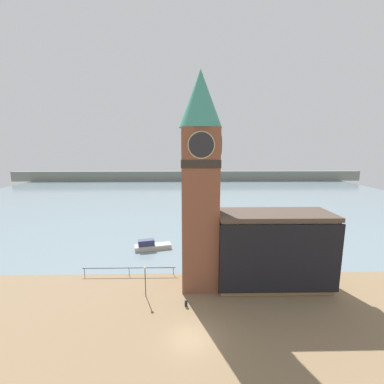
# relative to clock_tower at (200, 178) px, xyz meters

# --- Properties ---
(ground_plane) EXTENTS (160.00, 160.00, 0.00)m
(ground_plane) POSITION_rel_clock_tower_xyz_m (-1.38, -9.44, -13.72)
(ground_plane) COLOR #846B4C
(water) EXTENTS (160.00, 120.00, 0.00)m
(water) POSITION_rel_clock_tower_xyz_m (-1.38, 62.82, -13.72)
(water) COLOR gray
(water) RESTS_ON ground_plane
(far_shoreline) EXTENTS (180.00, 3.00, 5.00)m
(far_shoreline) POSITION_rel_clock_tower_xyz_m (-1.38, 102.82, -11.22)
(far_shoreline) COLOR gray
(far_shoreline) RESTS_ON water
(pier_railing) EXTENTS (12.71, 0.08, 1.09)m
(pier_railing) POSITION_rel_clock_tower_xyz_m (-9.52, 2.57, -12.76)
(pier_railing) COLOR #232328
(pier_railing) RESTS_ON ground_plane
(clock_tower) EXTENTS (4.96, 4.96, 25.84)m
(clock_tower) POSITION_rel_clock_tower_xyz_m (0.00, 0.00, 0.00)
(clock_tower) COLOR brown
(clock_tower) RESTS_ON ground_plane
(pier_building) EXTENTS (14.04, 5.74, 9.45)m
(pier_building) POSITION_rel_clock_tower_xyz_m (9.14, -0.24, -8.98)
(pier_building) COLOR #9E754C
(pier_building) RESTS_ON ground_plane
(boat_near) EXTENTS (6.40, 3.20, 1.73)m
(boat_near) POSITION_rel_clock_tower_xyz_m (-7.79, 11.70, -13.10)
(boat_near) COLOR #B7B2A8
(boat_near) RESTS_ON water
(mooring_bollard_near) EXTENTS (0.33, 0.33, 0.69)m
(mooring_bollard_near) POSITION_rel_clock_tower_xyz_m (-1.71, -4.53, -13.35)
(mooring_bollard_near) COLOR black
(mooring_bollard_near) RESTS_ON ground_plane
(lamp_post) EXTENTS (0.32, 0.32, 3.70)m
(lamp_post) POSITION_rel_clock_tower_xyz_m (-6.46, -2.49, -11.11)
(lamp_post) COLOR #2D2D33
(lamp_post) RESTS_ON ground_plane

